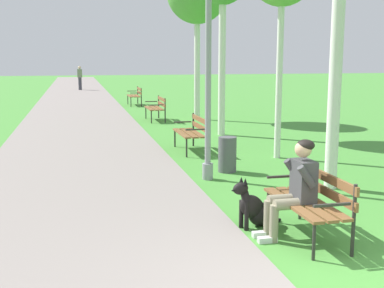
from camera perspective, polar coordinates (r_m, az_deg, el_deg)
The scene contains 10 objects.
paved_path at distance 27.96m, azimuth -12.90°, elevation 5.04°, with size 3.88×60.00×0.04m, color gray.
park_bench_near at distance 6.48m, azimuth 13.42°, elevation -5.97°, with size 0.55×1.50×0.85m.
park_bench_mid at distance 12.05m, azimuth 0.06°, elevation 1.57°, with size 0.55×1.50×0.85m.
park_bench_far at distance 17.96m, azimuth -4.03°, elevation 4.29°, with size 0.55×1.50×0.85m.
park_bench_furthest at distance 23.82m, azimuth -6.43°, elevation 5.62°, with size 0.55×1.50×0.85m.
person_seated_on_near_bench at distance 6.39m, azimuth 11.65°, elevation -4.58°, with size 0.74×0.49×1.25m.
dog_black at distance 6.80m, azimuth 7.14°, elevation -7.24°, with size 0.81×0.41×0.71m.
lamp_post_near at distance 9.12m, azimuth 1.87°, elevation 11.18°, with size 0.24×0.24×4.77m.
litter_bin at distance 9.94m, azimuth 4.03°, elevation -1.19°, with size 0.36×0.36×0.70m, color #515156.
pedestrian_distant at distance 35.11m, azimuth -12.62°, elevation 7.33°, with size 0.32×0.22×1.65m.
Camera 1 is at (-2.39, -3.87, 2.25)m, focal length 46.95 mm.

